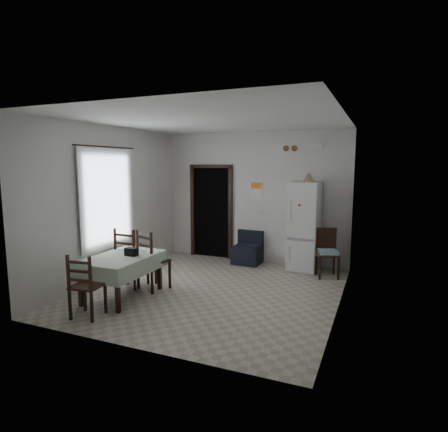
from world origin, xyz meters
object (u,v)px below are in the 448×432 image
at_px(navy_seat, 247,248).
at_px(corner_chair, 328,253).
at_px(fridge, 304,226).
at_px(dining_chair_far_left, 132,257).
at_px(dining_table, 123,277).
at_px(dining_chair_far_right, 154,259).
at_px(dining_chair_near_head, 87,285).

height_order(navy_seat, corner_chair, corner_chair).
bearing_deg(fridge, dining_chair_far_left, -136.42).
relative_size(dining_table, dining_chair_far_left, 1.25).
relative_size(fridge, navy_seat, 2.57).
bearing_deg(corner_chair, dining_chair_far_left, -169.66).
relative_size(corner_chair, dining_table, 0.70).
height_order(dining_table, dining_chair_far_right, dining_chair_far_right).
relative_size(fridge, dining_chair_near_head, 1.94).
distance_m(corner_chair, dining_chair_near_head, 4.41).
distance_m(fridge, dining_chair_near_head, 4.38).
height_order(corner_chair, dining_table, corner_chair).
xyz_separation_m(dining_table, dining_chair_far_left, (-0.21, 0.55, 0.19)).
bearing_deg(dining_chair_far_right, corner_chair, -126.81).
bearing_deg(fridge, dining_chair_near_head, -120.09).
height_order(fridge, corner_chair, fridge).
distance_m(navy_seat, corner_chair, 1.80).
bearing_deg(dining_chair_near_head, corner_chair, -140.19).
height_order(corner_chair, dining_chair_far_right, dining_chair_far_right).
bearing_deg(dining_chair_near_head, navy_seat, -116.35).
relative_size(dining_table, dining_chair_near_head, 1.43).
bearing_deg(dining_table, dining_chair_far_right, 66.64).
distance_m(dining_table, dining_chair_far_left, 0.61).
relative_size(dining_chair_far_left, dining_chair_near_head, 1.14).
relative_size(dining_chair_far_left, dining_chair_far_right, 1.01).
relative_size(fridge, dining_chair_far_right, 1.73).
bearing_deg(dining_table, dining_chair_near_head, -87.67).
bearing_deg(dining_chair_far_right, fridge, -116.21).
height_order(navy_seat, dining_table, navy_seat).
distance_m(navy_seat, dining_chair_far_right, 2.44).
xyz_separation_m(fridge, dining_table, (-2.43, -2.80, -0.57)).
bearing_deg(navy_seat, fridge, 2.12).
distance_m(dining_table, dining_chair_far_right, 0.64).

